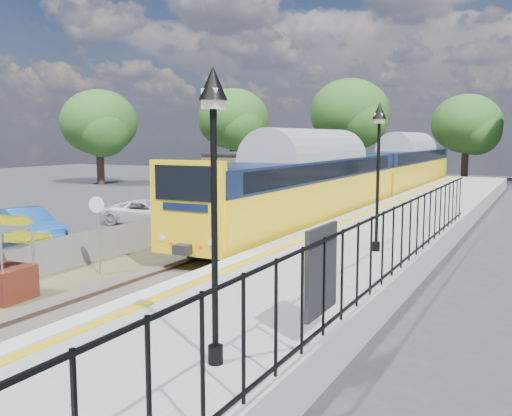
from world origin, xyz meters
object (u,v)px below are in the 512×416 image
Objects in this scene: car_yellow at (14,232)px; victorian_lamp_north at (379,142)px; brick_plinth at (3,267)px; car_blue at (27,226)px; speed_sign at (98,223)px; train at (371,171)px; victorian_lamp_south at (214,148)px; car_white at (148,212)px.

victorian_lamp_north is at bearing -61.71° from car_yellow.
car_blue is at bearing 135.48° from brick_plinth.
speed_sign is (0.28, 3.36, 0.76)m from brick_plinth.
car_yellow is (0.37, -0.95, -0.09)m from car_blue.
train is at bearing -9.83° from car_blue.
victorian_lamp_south reaches higher than car_blue.
victorian_lamp_south is 0.11× the size of train.
brick_plinth reaches higher than car_blue.
victorian_lamp_south is at bearing -148.36° from car_white.
victorian_lamp_south is 17.13m from car_yellow.
victorian_lamp_north reaches higher than train.
victorian_lamp_north is 2.25× the size of brick_plinth.
brick_plinth is 3.46m from speed_sign.
speed_sign is 6.78m from car_yellow.
car_yellow reaches higher than car_white.
speed_sign is 0.58× the size of car_blue.
train is 21.51m from car_yellow.
victorian_lamp_south is 28.34m from train.
brick_plinth is at bearing -167.21° from car_white.
speed_sign is 0.58× the size of car_yellow.
speed_sign is (-8.18, 6.24, -2.56)m from victorian_lamp_south.
brick_plinth is at bearing -109.64° from speed_sign.
victorian_lamp_north is at bearing -122.52° from car_white.
speed_sign is at bearing 85.24° from brick_plinth.
car_white is (0.84, 7.50, -0.02)m from car_yellow.
car_white is (-13.50, 5.79, -3.67)m from victorian_lamp_north.
car_yellow is at bearing 164.27° from car_white.
car_yellow is at bearing -173.19° from victorian_lamp_north.
train is 9.12× the size of car_yellow.
car_white is (-5.24, 12.91, -0.36)m from brick_plinth.
brick_plinth is at bearing -117.35° from car_blue.
car_white is at bearing 105.17° from speed_sign.
victorian_lamp_north is 15.14m from car_white.
car_blue reaches higher than car_white.
car_blue is (-6.74, 2.99, -1.00)m from speed_sign.
car_white is (-13.70, 15.79, -3.67)m from victorian_lamp_south.
victorian_lamp_south is at bearing -88.85° from victorian_lamp_north.
victorian_lamp_south is 1.78× the size of speed_sign.
victorian_lamp_north is at bearing -69.85° from car_blue.
victorian_lamp_north reaches higher than brick_plinth.
victorian_lamp_south is at bearing -104.58° from car_blue.
car_yellow is (-9.05, -19.44, -1.69)m from train.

